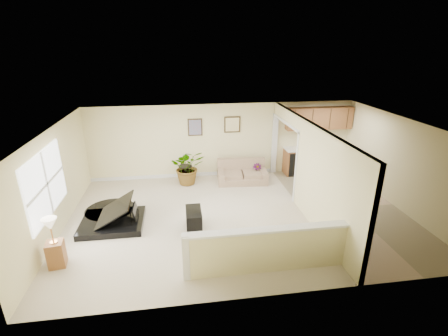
{
  "coord_description": "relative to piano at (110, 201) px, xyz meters",
  "views": [
    {
      "loc": [
        -1.53,
        -7.56,
        4.36
      ],
      "look_at": [
        -0.36,
        0.4,
        1.25
      ],
      "focal_mm": 26.0,
      "sensor_mm": 36.0,
      "label": 1
    }
  ],
  "objects": [
    {
      "name": "floor",
      "position": [
        3.33,
        -0.14,
        -0.61
      ],
      "size": [
        9.0,
        9.0,
        0.0
      ],
      "primitive_type": "plane",
      "color": "beige",
      "rests_on": "ground"
    },
    {
      "name": "back_wall",
      "position": [
        3.33,
        2.86,
        0.64
      ],
      "size": [
        9.0,
        0.04,
        2.5
      ],
      "primitive_type": "cube",
      "color": "beige",
      "rests_on": "floor"
    },
    {
      "name": "front_wall",
      "position": [
        3.33,
        -3.14,
        0.64
      ],
      "size": [
        9.0,
        0.04,
        2.5
      ],
      "primitive_type": "cube",
      "color": "beige",
      "rests_on": "floor"
    },
    {
      "name": "left_wall",
      "position": [
        -1.17,
        -0.14,
        0.64
      ],
      "size": [
        0.04,
        6.0,
        2.5
      ],
      "primitive_type": "cube",
      "color": "beige",
      "rests_on": "floor"
    },
    {
      "name": "right_wall",
      "position": [
        7.83,
        -0.14,
        0.64
      ],
      "size": [
        0.04,
        6.0,
        2.5
      ],
      "primitive_type": "cube",
      "color": "beige",
      "rests_on": "floor"
    },
    {
      "name": "ceiling",
      "position": [
        3.33,
        -0.14,
        1.89
      ],
      "size": [
        9.0,
        6.0,
        0.04
      ],
      "primitive_type": "cube",
      "color": "white",
      "rests_on": "back_wall"
    },
    {
      "name": "kitchen_vinyl",
      "position": [
        6.48,
        -0.14,
        -0.61
      ],
      "size": [
        2.7,
        6.0,
        0.01
      ],
      "primitive_type": "cube",
      "color": "tan",
      "rests_on": "floor"
    },
    {
      "name": "interior_partition",
      "position": [
        5.13,
        0.11,
        0.61
      ],
      "size": [
        0.18,
        5.99,
        2.5
      ],
      "color": "beige",
      "rests_on": "floor"
    },
    {
      "name": "pony_half_wall",
      "position": [
        3.41,
        -2.44,
        -0.09
      ],
      "size": [
        3.42,
        0.22,
        1.0
      ],
      "color": "beige",
      "rests_on": "floor"
    },
    {
      "name": "left_window",
      "position": [
        -1.15,
        -0.64,
        0.84
      ],
      "size": [
        0.05,
        2.15,
        1.45
      ],
      "primitive_type": "cube",
      "color": "white",
      "rests_on": "left_wall"
    },
    {
      "name": "wall_art_left",
      "position": [
        2.38,
        2.83,
        1.14
      ],
      "size": [
        0.48,
        0.04,
        0.58
      ],
      "color": "#382A14",
      "rests_on": "back_wall"
    },
    {
      "name": "wall_mirror",
      "position": [
        3.63,
        2.83,
        1.19
      ],
      "size": [
        0.55,
        0.04,
        0.55
      ],
      "color": "#382A14",
      "rests_on": "back_wall"
    },
    {
      "name": "kitchen_cabinets",
      "position": [
        6.52,
        2.59,
        0.26
      ],
      "size": [
        2.36,
        0.65,
        2.33
      ],
      "color": "#955830",
      "rests_on": "floor"
    },
    {
      "name": "piano",
      "position": [
        0.0,
        0.0,
        0.0
      ],
      "size": [
        1.85,
        1.91,
        1.46
      ],
      "rotation": [
        0.0,
        0.0,
        -0.0
      ],
      "color": "black",
      "rests_on": "floor"
    },
    {
      "name": "piano_bench",
      "position": [
        2.09,
        -0.6,
        -0.36
      ],
      "size": [
        0.39,
        0.76,
        0.5
      ],
      "primitive_type": "cube",
      "rotation": [
        0.0,
        0.0,
        -0.01
      ],
      "color": "black",
      "rests_on": "floor"
    },
    {
      "name": "loveseat",
      "position": [
        3.86,
        2.18,
        -0.26
      ],
      "size": [
        1.69,
        1.04,
        0.93
      ],
      "rotation": [
        0.0,
        0.0,
        -0.08
      ],
      "color": "#9A7D62",
      "rests_on": "floor"
    },
    {
      "name": "accent_table",
      "position": [
        1.99,
        2.21,
        -0.21
      ],
      "size": [
        0.44,
        0.44,
        0.63
      ],
      "color": "black",
      "rests_on": "floor"
    },
    {
      "name": "palm_plant",
      "position": [
        2.08,
        2.23,
        -0.03
      ],
      "size": [
        1.1,
        0.96,
        1.19
      ],
      "color": "black",
      "rests_on": "floor"
    },
    {
      "name": "small_plant",
      "position": [
        4.37,
        2.18,
        -0.37
      ],
      "size": [
        0.37,
        0.37,
        0.58
      ],
      "color": "black",
      "rests_on": "floor"
    },
    {
      "name": "lamp_stand",
      "position": [
        -0.82,
        -1.65,
        -0.14
      ],
      "size": [
        0.37,
        0.37,
        1.12
      ],
      "color": "#955830",
      "rests_on": "floor"
    }
  ]
}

